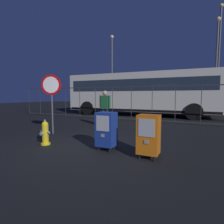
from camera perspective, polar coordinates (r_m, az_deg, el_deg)
ground_plane at (r=5.41m, az=-8.61°, el=-10.48°), size 60.00×60.00×0.00m
fire_hydrant at (r=5.76m, az=-20.22°, el=-6.18°), size 0.33×0.32×0.75m
newspaper_box_primary at (r=4.83m, az=-1.82°, el=-5.38°), size 0.48×0.42×1.02m
newspaper_box_secondary at (r=4.29m, az=11.40°, el=-6.85°), size 0.48×0.42×1.02m
stop_sign at (r=7.19m, az=-18.47°, el=6.10°), size 0.71×0.31×2.23m
pedestrian at (r=8.24m, az=-2.20°, el=1.68°), size 0.55×0.22×1.67m
fence_barrier at (r=10.29m, az=9.22°, el=2.73°), size 18.03×0.04×2.00m
bus_near at (r=13.47m, az=8.62°, el=6.26°), size 10.56×3.00×3.00m
bus_far at (r=16.59m, az=22.63°, el=5.72°), size 10.75×4.00×3.00m
street_light_near_left at (r=17.06m, az=-0.01°, el=13.77°), size 0.32×0.32×6.85m
street_light_near_right at (r=17.21m, az=30.55°, el=15.82°), size 0.32×0.32×8.49m
street_light_far_right at (r=16.15m, az=29.94°, el=14.20°), size 0.32×0.32×7.20m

